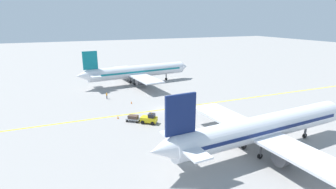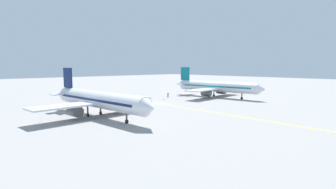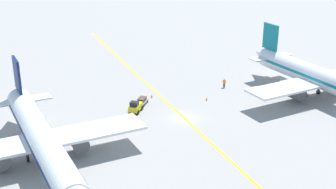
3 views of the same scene
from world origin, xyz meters
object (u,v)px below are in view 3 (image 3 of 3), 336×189
airplane_adjacent_stand (40,138)px  traffic_cone_near_nose (152,96)px  traffic_cone_mid_apron (207,99)px  baggage_cart_trailing (142,100)px  baggage_tug_white (135,107)px  airplane_at_gate (320,79)px  ground_crew_worker (224,83)px

airplane_adjacent_stand → traffic_cone_near_nose: 27.21m
traffic_cone_near_nose → traffic_cone_mid_apron: size_ratio=1.00×
baggage_cart_trailing → traffic_cone_mid_apron: size_ratio=5.28×
airplane_adjacent_stand → baggage_cart_trailing: (-18.73, -14.09, -2.95)m
baggage_tug_white → traffic_cone_near_nose: size_ratio=5.96×
baggage_tug_white → airplane_at_gate: bearing=167.7°
baggage_cart_trailing → ground_crew_worker: 17.09m
airplane_adjacent_stand → traffic_cone_mid_apron: 32.02m
traffic_cone_near_nose → airplane_at_gate: bearing=156.2°
airplane_at_gate → baggage_tug_white: size_ratio=10.85×
baggage_cart_trailing → airplane_at_gate: bearing=162.2°
airplane_at_gate → traffic_cone_near_nose: size_ratio=64.63×
airplane_adjacent_stand → baggage_tug_white: bearing=-145.3°
airplane_at_gate → traffic_cone_mid_apron: 19.95m
baggage_tug_white → traffic_cone_near_nose: baggage_tug_white is taller
traffic_cone_mid_apron → ground_crew_worker: bearing=-142.7°
baggage_tug_white → baggage_cart_trailing: (-2.07, -2.57, -0.14)m
baggage_tug_white → baggage_cart_trailing: 3.30m
airplane_adjacent_stand → baggage_tug_white: (-16.66, -11.52, -2.81)m
airplane_adjacent_stand → baggage_tug_white: size_ratio=10.84×
airplane_at_gate → baggage_cart_trailing: size_ratio=12.24×
airplane_adjacent_stand → ground_crew_worker: (-35.71, -16.05, -2.80)m
baggage_cart_trailing → traffic_cone_mid_apron: baggage_cart_trailing is taller
airplane_adjacent_stand → baggage_tug_white: airplane_adjacent_stand is taller
traffic_cone_near_nose → ground_crew_worker: bearing=178.4°
airplane_at_gate → ground_crew_worker: size_ratio=21.16×
airplane_at_gate → traffic_cone_mid_apron: airplane_at_gate is taller
airplane_at_gate → ground_crew_worker: airplane_at_gate is taller
traffic_cone_near_nose → traffic_cone_mid_apron: (-8.31, 4.99, 0.00)m
airplane_at_gate → ground_crew_worker: bearing=-42.5°
ground_crew_worker → airplane_adjacent_stand: bearing=24.2°
airplane_at_gate → baggage_tug_white: bearing=-12.3°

